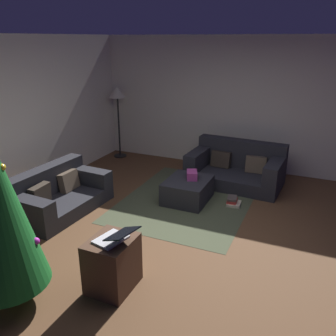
{
  "coord_description": "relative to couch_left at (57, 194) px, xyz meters",
  "views": [
    {
      "loc": [
        -3.88,
        -1.36,
        2.54
      ],
      "look_at": [
        0.58,
        0.6,
        0.75
      ],
      "focal_mm": 38.04,
      "sensor_mm": 36.0,
      "label": 1
    }
  ],
  "objects": [
    {
      "name": "book_stack",
      "position": [
        1.27,
        -2.47,
        -0.2
      ],
      "size": [
        0.26,
        0.24,
        0.13
      ],
      "color": "beige",
      "rests_on": "ground_plane"
    },
    {
      "name": "side_table",
      "position": [
        -1.22,
        -1.78,
        0.03
      ],
      "size": [
        0.52,
        0.44,
        0.58
      ],
      "primitive_type": "cube",
      "color": "#4C3323",
      "rests_on": "ground_plane"
    },
    {
      "name": "ground_plane",
      "position": [
        -0.02,
        -2.24,
        -0.26
      ],
      "size": [
        6.4,
        6.4,
        0.0
      ],
      "primitive_type": "plane",
      "color": "brown"
    },
    {
      "name": "couch_left",
      "position": [
        0.0,
        0.0,
        0.0
      ],
      "size": [
        1.58,
        0.93,
        0.66
      ],
      "rotation": [
        0.0,
        0.0,
        3.09
      ],
      "color": "#26262B",
      "rests_on": "ground_plane"
    },
    {
      "name": "corner_lamp",
      "position": [
        2.71,
        0.5,
        1.08
      ],
      "size": [
        0.36,
        0.36,
        1.57
      ],
      "color": "black",
      "rests_on": "ground_plane"
    },
    {
      "name": "corner_partition",
      "position": [
        3.12,
        -2.24,
        1.04
      ],
      "size": [
        0.12,
        6.4,
        2.6
      ],
      "primitive_type": "cube",
      "color": "silver",
      "rests_on": "ground_plane"
    },
    {
      "name": "rear_partition",
      "position": [
        -0.02,
        0.9,
        1.04
      ],
      "size": [
        6.4,
        0.12,
        2.6
      ],
      "primitive_type": "cube",
      "color": "silver",
      "rests_on": "ground_plane"
    },
    {
      "name": "area_rug",
      "position": [
        1.14,
        -1.74,
        -0.26
      ],
      "size": [
        2.6,
        2.0,
        0.01
      ],
      "primitive_type": "cube",
      "color": "#424832",
      "rests_on": "ground_plane"
    },
    {
      "name": "gift_box",
      "position": [
        1.22,
        -1.77,
        0.17
      ],
      "size": [
        0.3,
        0.25,
        0.13
      ],
      "primitive_type": "cube",
      "rotation": [
        0.0,
        0.0,
        0.39
      ],
      "color": "#B23F8C",
      "rests_on": "ottoman"
    },
    {
      "name": "couch_right",
      "position": [
        2.23,
        -2.28,
        0.03
      ],
      "size": [
        1.06,
        1.7,
        0.75
      ],
      "rotation": [
        0.0,
        0.0,
        1.51
      ],
      "color": "#26262B",
      "rests_on": "ground_plane"
    },
    {
      "name": "tv_remote",
      "position": [
        1.18,
        -1.8,
        0.12
      ],
      "size": [
        0.06,
        0.16,
        0.02
      ],
      "primitive_type": "cube",
      "rotation": [
        0.0,
        0.0,
        0.05
      ],
      "color": "black",
      "rests_on": "ottoman"
    },
    {
      "name": "laptop",
      "position": [
        -1.24,
        -1.84,
        0.38
      ],
      "size": [
        0.41,
        0.47,
        0.18
      ],
      "color": "silver",
      "rests_on": "side_table"
    },
    {
      "name": "ottoman",
      "position": [
        1.14,
        -1.74,
        -0.08
      ],
      "size": [
        0.8,
        0.67,
        0.36
      ],
      "primitive_type": "cube",
      "color": "#26262B",
      "rests_on": "ground_plane"
    }
  ]
}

